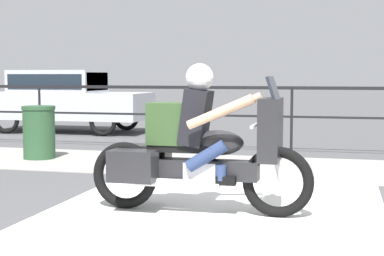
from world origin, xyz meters
TOP-DOWN VIEW (x-y plane):
  - ground_plane at (0.00, 0.00)m, footprint 120.00×120.00m
  - sidewalk_band at (0.00, 3.40)m, footprint 44.00×2.40m
  - crosswalk_band at (-0.39, -0.20)m, footprint 3.51×6.00m
  - fence_railing at (0.00, 5.14)m, footprint 36.00×0.05m
  - motorcycle at (-0.56, 0.19)m, footprint 2.37×0.76m
  - parked_car at (-5.93, 7.92)m, footprint 4.12×1.68m
  - trash_bin at (-4.15, 3.38)m, footprint 0.57×0.57m

SIDE VIEW (x-z plane):
  - ground_plane at x=0.00m, z-range 0.00..0.00m
  - crosswalk_band at x=-0.39m, z-range 0.00..0.01m
  - sidewalk_band at x=0.00m, z-range 0.00..0.01m
  - trash_bin at x=-4.15m, z-range 0.00..0.92m
  - motorcycle at x=-0.56m, z-range -0.09..1.47m
  - parked_car at x=-5.93m, z-range 0.11..1.68m
  - fence_railing at x=0.00m, z-range 0.35..1.59m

